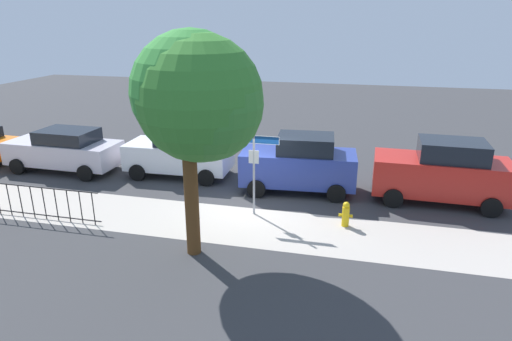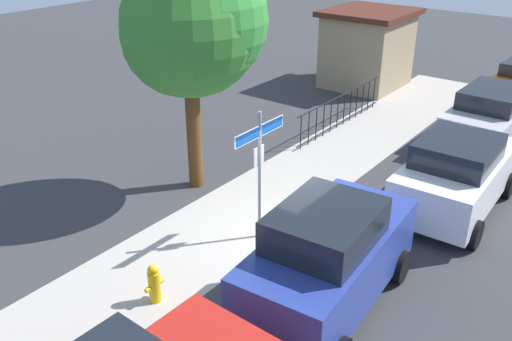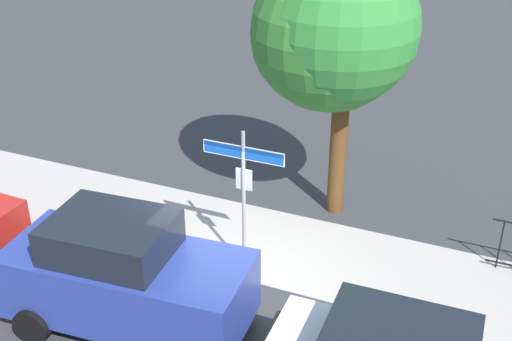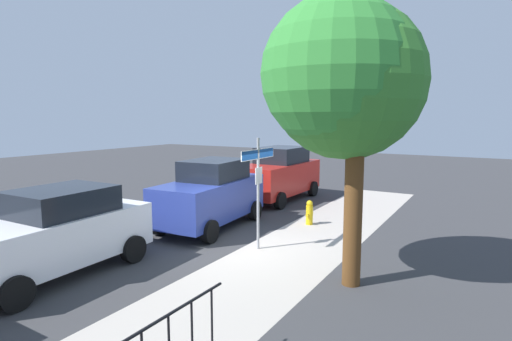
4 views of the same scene
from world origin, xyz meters
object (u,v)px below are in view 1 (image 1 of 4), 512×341
object	(u,v)px
shade_tree	(199,98)
fire_hydrant	(346,214)
car_red	(442,172)
car_blue	(299,164)
car_white	(180,153)
street_sign	(254,155)
car_silver	(65,150)

from	to	relation	value
shade_tree	fire_hydrant	xyz separation A→B (m)	(-3.67, -2.26, -3.72)
shade_tree	car_red	xyz separation A→B (m)	(-6.68, -4.91, -3.04)
shade_tree	car_red	distance (m)	8.83
shade_tree	car_red	world-z (taller)	shade_tree
car_blue	car_white	size ratio (longest dim) A/B	1.01
car_red	car_white	bearing A→B (deg)	-1.35
street_sign	shade_tree	distance (m)	3.34
car_white	street_sign	bearing A→B (deg)	140.44
car_silver	fire_hydrant	distance (m)	11.68
car_white	fire_hydrant	size ratio (longest dim) A/B	5.28
street_sign	fire_hydrant	distance (m)	3.31
street_sign	car_silver	distance (m)	8.88
shade_tree	car_white	bearing A→B (deg)	-61.38
car_blue	street_sign	bearing A→B (deg)	60.36
fire_hydrant	car_white	bearing A→B (deg)	-25.17
shade_tree	car_white	distance (m)	6.88
car_silver	fire_hydrant	world-z (taller)	car_silver
car_red	car_blue	world-z (taller)	car_red
street_sign	car_blue	distance (m)	2.75
car_red	car_blue	xyz separation A→B (m)	(4.80, 0.12, -0.04)
street_sign	fire_hydrant	world-z (taller)	street_sign
car_blue	shade_tree	bearing A→B (deg)	64.12
fire_hydrant	car_red	bearing A→B (deg)	-138.65
car_red	fire_hydrant	xyz separation A→B (m)	(3.01, 2.65, -0.68)
street_sign	fire_hydrant	size ratio (longest dim) A/B	3.70
car_red	car_white	distance (m)	9.61
shade_tree	car_silver	bearing A→B (deg)	-31.83
car_red	fire_hydrant	distance (m)	4.07
car_silver	car_blue	bearing A→B (deg)	-178.89
shade_tree	car_blue	bearing A→B (deg)	-111.37
car_silver	shade_tree	bearing A→B (deg)	149.28
car_red	car_blue	distance (m)	4.80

